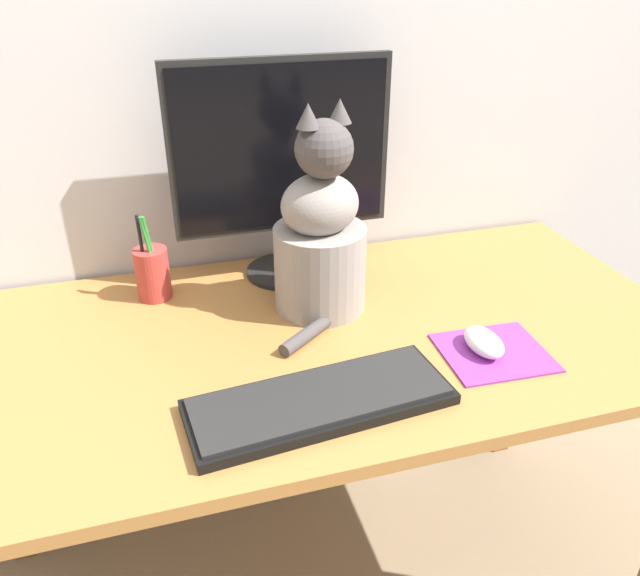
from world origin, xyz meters
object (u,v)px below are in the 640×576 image
at_px(keyboard, 320,401).
at_px(pen_cup, 152,273).
at_px(cat, 321,237).
at_px(computer_mouse_right, 484,342).
at_px(monitor, 282,161).

relative_size(keyboard, pen_cup, 2.35).
distance_m(cat, pen_cup, 0.36).
bearing_deg(keyboard, computer_mouse_right, 5.85).
height_order(monitor, pen_cup, monitor).
relative_size(monitor, keyboard, 1.07).
relative_size(monitor, cat, 1.12).
distance_m(monitor, computer_mouse_right, 0.53).
bearing_deg(keyboard, cat, 68.25).
relative_size(monitor, pen_cup, 2.50).
height_order(monitor, keyboard, monitor).
bearing_deg(pen_cup, computer_mouse_right, -34.05).
bearing_deg(pen_cup, keyboard, -62.34).
height_order(keyboard, pen_cup, pen_cup).
distance_m(keyboard, computer_mouse_right, 0.33).
xyz_separation_m(monitor, cat, (0.03, -0.16, -0.10)).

